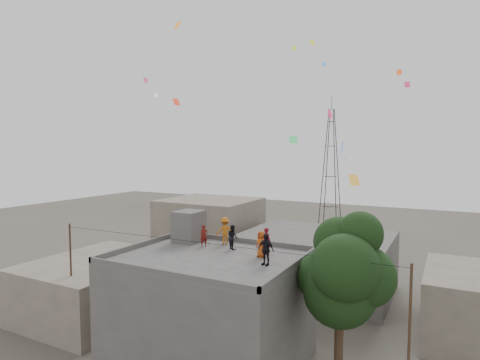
% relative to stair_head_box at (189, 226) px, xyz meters
% --- Properties ---
extents(main_building, '(10.00, 8.00, 6.10)m').
position_rel_stair_head_box_xyz_m(main_building, '(3.20, -2.60, -4.05)').
color(main_building, '#4D4A48').
rests_on(main_building, ground).
extents(parapet, '(10.00, 8.00, 0.30)m').
position_rel_stair_head_box_xyz_m(parapet, '(3.20, -2.60, -0.85)').
color(parapet, '#4D4A48').
rests_on(parapet, main_building).
extents(stair_head_box, '(1.60, 1.80, 2.00)m').
position_rel_stair_head_box_xyz_m(stair_head_box, '(0.00, 0.00, 0.00)').
color(stair_head_box, '#4D4A48').
rests_on(stair_head_box, main_building).
extents(neighbor_west, '(8.00, 10.00, 4.00)m').
position_rel_stair_head_box_xyz_m(neighbor_west, '(-7.80, -0.60, -5.10)').
color(neighbor_west, '#675F51').
rests_on(neighbor_west, ground).
extents(neighbor_north, '(12.00, 9.00, 5.00)m').
position_rel_stair_head_box_xyz_m(neighbor_north, '(5.20, 11.40, -4.60)').
color(neighbor_north, '#4D4A48').
rests_on(neighbor_north, ground).
extents(neighbor_northwest, '(9.00, 8.00, 7.00)m').
position_rel_stair_head_box_xyz_m(neighbor_northwest, '(-6.80, 13.40, -3.60)').
color(neighbor_northwest, '#675F51').
rests_on(neighbor_northwest, ground).
extents(tree, '(4.90, 4.60, 9.10)m').
position_rel_stair_head_box_xyz_m(tree, '(10.57, -2.00, -1.00)').
color(tree, black).
rests_on(tree, ground).
extents(utility_line, '(20.12, 0.62, 7.40)m').
position_rel_stair_head_box_xyz_m(utility_line, '(3.70, -3.85, -3.27)').
color(utility_line, black).
rests_on(utility_line, ground).
extents(transmission_tower, '(2.97, 2.97, 20.01)m').
position_rel_stair_head_box_xyz_m(transmission_tower, '(-0.80, 37.40, 1.97)').
color(transmission_tower, black).
rests_on(transmission_tower, ground).
extents(person_red_adult, '(0.67, 0.55, 1.57)m').
position_rel_stair_head_box_xyz_m(person_red_adult, '(5.88, -0.74, -0.21)').
color(person_red_adult, maroon).
rests_on(person_red_adult, main_building).
extents(person_orange_child, '(0.85, 0.75, 1.47)m').
position_rel_stair_head_box_xyz_m(person_orange_child, '(5.78, -1.28, -0.27)').
color(person_orange_child, '#B54714').
rests_on(person_orange_child, main_building).
extents(person_dark_child, '(0.90, 0.86, 1.46)m').
position_rel_stair_head_box_xyz_m(person_dark_child, '(3.51, -0.43, -0.27)').
color(person_dark_child, black).
rests_on(person_dark_child, main_building).
extents(person_dark_adult, '(1.02, 0.55, 1.65)m').
position_rel_stair_head_box_xyz_m(person_dark_adult, '(6.65, -2.59, -0.18)').
color(person_dark_adult, black).
rests_on(person_dark_adult, main_building).
extents(person_orange_adult, '(1.24, 1.22, 1.71)m').
position_rel_stair_head_box_xyz_m(person_orange_adult, '(2.45, 0.45, -0.14)').
color(person_orange_adult, '#BA6115').
rests_on(person_orange_adult, main_building).
extents(person_red_child, '(0.55, 0.58, 1.34)m').
position_rel_stair_head_box_xyz_m(person_red_child, '(1.64, -0.72, -0.33)').
color(person_red_child, '#62140F').
rests_on(person_red_child, main_building).
extents(kites, '(20.47, 19.67, 11.16)m').
position_rel_stair_head_box_xyz_m(kites, '(4.78, 4.59, 8.50)').
color(kites, red).
rests_on(kites, ground).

